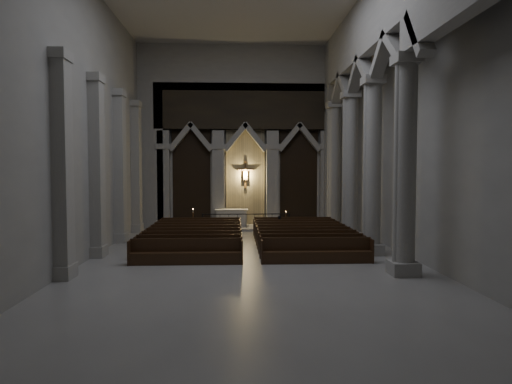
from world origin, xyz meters
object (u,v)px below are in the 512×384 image
altar_rail (246,219)px  candle_stand_right (286,225)px  altar (232,217)px  candle_stand_left (193,225)px  pews (249,240)px  worshipper (280,226)px

altar_rail → candle_stand_right: bearing=1.9°
altar → altar_rail: altar is taller
candle_stand_left → pews: size_ratio=0.14×
altar_rail → candle_stand_left: candle_stand_left is taller
altar_rail → worshipper: bearing=-53.4°
altar → altar_rail: (0.93, -1.25, 0.03)m
altar → worshipper: altar is taller
altar → candle_stand_left: candle_stand_left is taller
altar → worshipper: size_ratio=1.79×
candle_stand_right → worshipper: size_ratio=1.01×
altar → candle_stand_left: 2.88m
altar_rail → candle_stand_left: 3.33m
altar → pews: altar is taller
candle_stand_right → pews: candle_stand_right is taller
altar_rail → candle_stand_left: (-3.29, -0.37, -0.34)m
candle_stand_left → worshipper: (5.17, -2.15, 0.21)m
candle_stand_right → altar_rail: bearing=-178.1°
pews → altar_rail: bearing=90.0°
altar → candle_stand_left: size_ratio=1.51×
candle_stand_right → candle_stand_left: bearing=-175.5°
pews → worshipper: bearing=61.7°
worshipper → candle_stand_left: bearing=163.4°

